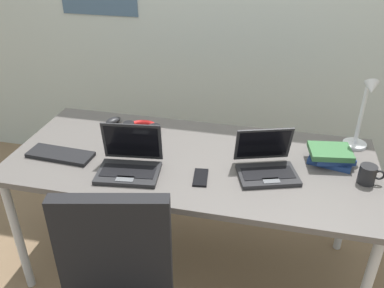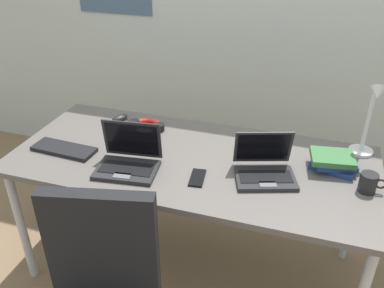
{
  "view_description": "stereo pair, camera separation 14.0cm",
  "coord_description": "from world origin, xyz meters",
  "px_view_note": "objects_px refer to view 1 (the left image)",
  "views": [
    {
      "loc": [
        0.38,
        -1.67,
        1.81
      ],
      "look_at": [
        0.0,
        0.0,
        0.82
      ],
      "focal_mm": 37.93,
      "sensor_mm": 36.0,
      "label": 1
    },
    {
      "loc": [
        0.52,
        -1.63,
        1.81
      ],
      "look_at": [
        0.0,
        0.0,
        0.82
      ],
      "focal_mm": 37.93,
      "sensor_mm": 36.0,
      "label": 2
    }
  ],
  "objects_px": {
    "computer_mouse": "(113,121)",
    "book_stack": "(331,156)",
    "laptop_near_lamp": "(266,165)",
    "coffee_mug": "(368,174)",
    "laptop_back_right": "(130,163)",
    "external_keyboard": "(60,155)",
    "headphones": "(142,128)",
    "desk_lamp": "(363,114)",
    "cell_phone": "(201,177)"
  },
  "relations": [
    {
      "from": "computer_mouse",
      "to": "book_stack",
      "type": "relative_size",
      "value": 0.42
    },
    {
      "from": "laptop_near_lamp",
      "to": "computer_mouse",
      "type": "distance_m",
      "value": 0.95
    },
    {
      "from": "laptop_near_lamp",
      "to": "coffee_mug",
      "type": "xyz_separation_m",
      "value": [
        0.45,
        0.02,
        0.0
      ]
    },
    {
      "from": "laptop_back_right",
      "to": "coffee_mug",
      "type": "distance_m",
      "value": 1.08
    },
    {
      "from": "laptop_near_lamp",
      "to": "computer_mouse",
      "type": "bearing_deg",
      "value": 160.35
    },
    {
      "from": "laptop_back_right",
      "to": "coffee_mug",
      "type": "height_order",
      "value": "laptop_back_right"
    },
    {
      "from": "external_keyboard",
      "to": "book_stack",
      "type": "bearing_deg",
      "value": 13.3
    },
    {
      "from": "laptop_back_right",
      "to": "headphones",
      "type": "distance_m",
      "value": 0.41
    },
    {
      "from": "laptop_back_right",
      "to": "book_stack",
      "type": "height_order",
      "value": "laptop_back_right"
    },
    {
      "from": "book_stack",
      "to": "external_keyboard",
      "type": "bearing_deg",
      "value": -169.84
    },
    {
      "from": "desk_lamp",
      "to": "external_keyboard",
      "type": "height_order",
      "value": "desk_lamp"
    },
    {
      "from": "laptop_back_right",
      "to": "external_keyboard",
      "type": "height_order",
      "value": "laptop_back_right"
    },
    {
      "from": "laptop_back_right",
      "to": "computer_mouse",
      "type": "relative_size",
      "value": 3.23
    },
    {
      "from": "laptop_back_right",
      "to": "book_stack",
      "type": "distance_m",
      "value": 0.96
    },
    {
      "from": "cell_phone",
      "to": "laptop_near_lamp",
      "type": "bearing_deg",
      "value": 14.41
    },
    {
      "from": "desk_lamp",
      "to": "coffee_mug",
      "type": "height_order",
      "value": "desk_lamp"
    },
    {
      "from": "headphones",
      "to": "coffee_mug",
      "type": "height_order",
      "value": "coffee_mug"
    },
    {
      "from": "desk_lamp",
      "to": "book_stack",
      "type": "relative_size",
      "value": 1.75
    },
    {
      "from": "computer_mouse",
      "to": "headphones",
      "type": "bearing_deg",
      "value": 16.45
    },
    {
      "from": "external_keyboard",
      "to": "coffee_mug",
      "type": "distance_m",
      "value": 1.46
    },
    {
      "from": "desk_lamp",
      "to": "computer_mouse",
      "type": "bearing_deg",
      "value": -179.71
    },
    {
      "from": "laptop_back_right",
      "to": "coffee_mug",
      "type": "relative_size",
      "value": 2.75
    },
    {
      "from": "cell_phone",
      "to": "headphones",
      "type": "xyz_separation_m",
      "value": [
        -0.42,
        0.38,
        0.01
      ]
    },
    {
      "from": "cell_phone",
      "to": "coffee_mug",
      "type": "height_order",
      "value": "coffee_mug"
    },
    {
      "from": "laptop_back_right",
      "to": "book_stack",
      "type": "relative_size",
      "value": 1.36
    },
    {
      "from": "external_keyboard",
      "to": "headphones",
      "type": "height_order",
      "value": "headphones"
    },
    {
      "from": "external_keyboard",
      "to": "book_stack",
      "type": "height_order",
      "value": "book_stack"
    },
    {
      "from": "laptop_near_lamp",
      "to": "book_stack",
      "type": "height_order",
      "value": "laptop_near_lamp"
    },
    {
      "from": "desk_lamp",
      "to": "computer_mouse",
      "type": "distance_m",
      "value": 1.34
    },
    {
      "from": "desk_lamp",
      "to": "computer_mouse",
      "type": "xyz_separation_m",
      "value": [
        -1.33,
        -0.01,
        -0.18
      ]
    },
    {
      "from": "desk_lamp",
      "to": "cell_phone",
      "type": "xyz_separation_m",
      "value": [
        -0.72,
        -0.44,
        -0.19
      ]
    },
    {
      "from": "laptop_back_right",
      "to": "laptop_near_lamp",
      "type": "distance_m",
      "value": 0.64
    },
    {
      "from": "laptop_back_right",
      "to": "headphones",
      "type": "height_order",
      "value": "laptop_back_right"
    },
    {
      "from": "cell_phone",
      "to": "laptop_back_right",
      "type": "bearing_deg",
      "value": 175.1
    },
    {
      "from": "laptop_back_right",
      "to": "coffee_mug",
      "type": "xyz_separation_m",
      "value": [
        1.07,
        0.15,
        0.0
      ]
    },
    {
      "from": "cell_phone",
      "to": "headphones",
      "type": "distance_m",
      "value": 0.57
    },
    {
      "from": "computer_mouse",
      "to": "headphones",
      "type": "distance_m",
      "value": 0.2
    },
    {
      "from": "headphones",
      "to": "coffee_mug",
      "type": "distance_m",
      "value": 1.18
    },
    {
      "from": "coffee_mug",
      "to": "computer_mouse",
      "type": "bearing_deg",
      "value": 167.47
    },
    {
      "from": "external_keyboard",
      "to": "book_stack",
      "type": "distance_m",
      "value": 1.33
    },
    {
      "from": "desk_lamp",
      "to": "coffee_mug",
      "type": "bearing_deg",
      "value": -87.57
    },
    {
      "from": "coffee_mug",
      "to": "desk_lamp",
      "type": "bearing_deg",
      "value": 92.43
    },
    {
      "from": "laptop_back_right",
      "to": "laptop_near_lamp",
      "type": "bearing_deg",
      "value": 11.56
    },
    {
      "from": "laptop_near_lamp",
      "to": "coffee_mug",
      "type": "bearing_deg",
      "value": 2.71
    },
    {
      "from": "laptop_near_lamp",
      "to": "desk_lamp",
      "type": "bearing_deg",
      "value": 36.9
    },
    {
      "from": "coffee_mug",
      "to": "headphones",
      "type": "bearing_deg",
      "value": 167.85
    },
    {
      "from": "cell_phone",
      "to": "coffee_mug",
      "type": "relative_size",
      "value": 1.2
    },
    {
      "from": "external_keyboard",
      "to": "laptop_near_lamp",
      "type": "bearing_deg",
      "value": 7.79
    },
    {
      "from": "laptop_back_right",
      "to": "cell_phone",
      "type": "height_order",
      "value": "laptop_back_right"
    },
    {
      "from": "external_keyboard",
      "to": "headphones",
      "type": "xyz_separation_m",
      "value": [
        0.31,
        0.35,
        0.01
      ]
    }
  ]
}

